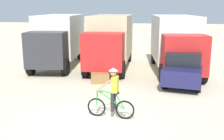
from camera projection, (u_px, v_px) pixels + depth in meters
ground_plane at (94, 122)px, 9.33m from camera, size 120.00×120.00×0.00m
box_truck_white_box at (59, 38)px, 18.05m from camera, size 2.99×6.94×3.35m
box_truck_tan_camper at (111, 39)px, 17.42m from camera, size 2.51×6.80×3.35m
box_truck_avon_van at (175, 41)px, 16.41m from camera, size 3.01×6.95×3.35m
sedan_parked at (184, 67)px, 13.82m from camera, size 2.49×4.45×1.76m
cyclist_orange_shirt at (112, 95)px, 9.51m from camera, size 1.73×0.52×1.82m
supply_crate at (100, 78)px, 14.17m from camera, size 1.08×0.93×0.51m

